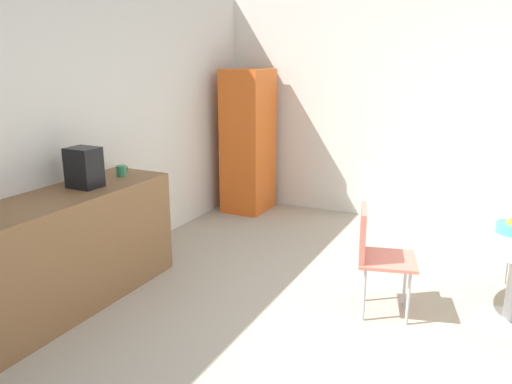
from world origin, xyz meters
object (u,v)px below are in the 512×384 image
at_px(locker_cabinet, 248,141).
at_px(mug_white, 121,171).
at_px(chair_coral, 374,248).
at_px(coffee_maker, 84,168).

xyz_separation_m(locker_cabinet, mug_white, (-2.22, 0.10, 0.07)).
bearing_deg(locker_cabinet, mug_white, 177.49).
height_order(locker_cabinet, chair_coral, locker_cabinet).
distance_m(locker_cabinet, coffee_maker, 2.65).
bearing_deg(coffee_maker, locker_cabinet, -2.17).
bearing_deg(coffee_maker, mug_white, -0.37).
bearing_deg(locker_cabinet, chair_coral, -133.43).
distance_m(chair_coral, mug_white, 2.23).
bearing_deg(chair_coral, mug_white, 96.68).
relative_size(locker_cabinet, mug_white, 13.59).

